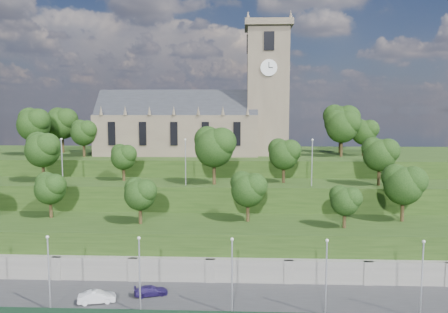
{
  "coord_description": "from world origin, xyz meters",
  "views": [
    {
      "loc": [
        9.05,
        -42.61,
        23.95
      ],
      "look_at": [
        5.97,
        30.0,
        16.22
      ],
      "focal_mm": 35.0,
      "sensor_mm": 36.0,
      "label": 1
    }
  ],
  "objects": [
    {
      "name": "trees_hilltop",
      "position": [
        0.94,
        45.22,
        21.24
      ],
      "size": [
        71.23,
        15.8,
        10.16
      ],
      "color": "#302412",
      "rests_on": "hilltop"
    },
    {
      "name": "hilltop",
      "position": [
        0.0,
        50.0,
        7.5
      ],
      "size": [
        160.0,
        32.0,
        15.0
      ],
      "primitive_type": "cube",
      "color": "#203712",
      "rests_on": "ground"
    },
    {
      "name": "car_middle",
      "position": [
        -7.52,
        4.62,
        2.69
      ],
      "size": [
        4.41,
        2.42,
        1.38
      ],
      "primitive_type": "imported",
      "rotation": [
        0.0,
        0.0,
        1.81
      ],
      "color": "silver",
      "rests_on": "promenade"
    },
    {
      "name": "trees_lower",
      "position": [
        5.02,
        18.43,
        12.84
      ],
      "size": [
        67.28,
        8.96,
        8.23
      ],
      "color": "#302412",
      "rests_on": "embankment_lower"
    },
    {
      "name": "church",
      "position": [
        0.79,
        45.98,
        22.52
      ],
      "size": [
        38.6,
        12.35,
        27.6
      ],
      "color": "brown",
      "rests_on": "hilltop"
    },
    {
      "name": "trees_upper",
      "position": [
        2.81,
        27.85,
        17.6
      ],
      "size": [
        60.77,
        8.25,
        9.4
      ],
      "color": "#302412",
      "rests_on": "embankment_upper"
    },
    {
      "name": "lamp_posts_promenade",
      "position": [
        -2.0,
        2.5,
        6.86
      ],
      "size": [
        60.36,
        0.36,
        8.48
      ],
      "color": "#B2B2B7",
      "rests_on": "promenade"
    },
    {
      "name": "retaining_wall",
      "position": [
        0.0,
        11.97,
        2.5
      ],
      "size": [
        160.0,
        2.1,
        5.0
      ],
      "color": "slate",
      "rests_on": "ground"
    },
    {
      "name": "embankment_lower",
      "position": [
        0.0,
        18.0,
        4.0
      ],
      "size": [
        160.0,
        12.0,
        8.0
      ],
      "primitive_type": "cube",
      "color": "#203712",
      "rests_on": "ground"
    },
    {
      "name": "embankment_upper",
      "position": [
        0.0,
        29.0,
        6.0
      ],
      "size": [
        160.0,
        10.0,
        12.0
      ],
      "primitive_type": "cube",
      "color": "#203712",
      "rests_on": "ground"
    },
    {
      "name": "promenade",
      "position": [
        0.0,
        6.0,
        1.0
      ],
      "size": [
        160.0,
        12.0,
        2.0
      ],
      "primitive_type": "cube",
      "color": "#2D2D30",
      "rests_on": "ground"
    },
    {
      "name": "car_right",
      "position": [
        -1.77,
        6.89,
        2.58
      ],
      "size": [
        4.27,
        2.71,
        1.15
      ],
      "primitive_type": "imported",
      "rotation": [
        0.0,
        0.0,
        1.87
      ],
      "color": "#20154B",
      "rests_on": "promenade"
    },
    {
      "name": "lamp_posts_upper",
      "position": [
        0.0,
        26.0,
        16.35
      ],
      "size": [
        40.36,
        0.36,
        7.5
      ],
      "color": "#B2B2B7",
      "rests_on": "embankment_upper"
    }
  ]
}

